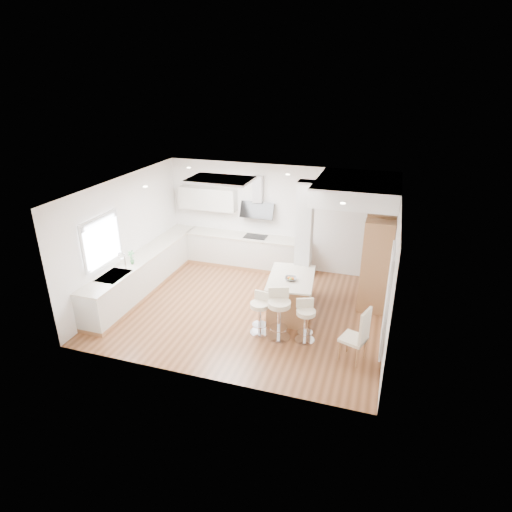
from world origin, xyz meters
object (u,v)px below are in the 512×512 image
at_px(bar_stool_a, 260,311).
at_px(bar_stool_b, 279,311).
at_px(peninsula, 291,295).
at_px(dining_chair, 359,334).
at_px(bar_stool_c, 305,319).

relative_size(bar_stool_a, bar_stool_b, 0.85).
height_order(peninsula, bar_stool_a, peninsula).
distance_m(peninsula, dining_chair, 2.08).
bearing_deg(bar_stool_c, peninsula, 96.02).
distance_m(bar_stool_b, bar_stool_c, 0.54).
xyz_separation_m(peninsula, bar_stool_b, (-0.00, -1.01, 0.15)).
bearing_deg(peninsula, dining_chair, -47.25).
height_order(bar_stool_a, bar_stool_c, bar_stool_a).
xyz_separation_m(peninsula, dining_chair, (1.58, -1.35, 0.15)).
relative_size(bar_stool_a, bar_stool_c, 1.01).
relative_size(peninsula, bar_stool_c, 1.75).
bearing_deg(bar_stool_a, bar_stool_c, 8.47).
xyz_separation_m(peninsula, bar_stool_c, (0.52, -0.96, 0.05)).
bearing_deg(bar_stool_c, bar_stool_a, 158.01).
height_order(bar_stool_b, dining_chair, dining_chair).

